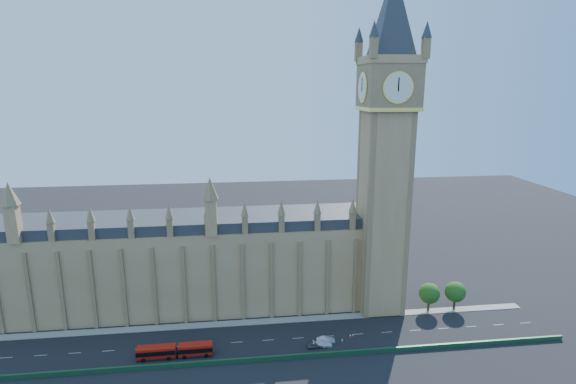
{
  "coord_description": "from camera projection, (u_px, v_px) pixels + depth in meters",
  "views": [
    {
      "loc": [
        -3.54,
        -104.52,
        64.36
      ],
      "look_at": [
        10.46,
        10.0,
        37.1
      ],
      "focal_mm": 28.0,
      "sensor_mm": 36.0,
      "label": 1
    }
  ],
  "objects": [
    {
      "name": "tree_east_far",
      "position": [
        456.0,
        291.0,
        131.74
      ],
      "size": [
        6.0,
        6.0,
        8.5
      ],
      "color": "#382619",
      "rests_on": "ground"
    },
    {
      "name": "cone_c",
      "position": [
        318.0,
        339.0,
        116.4
      ],
      "size": [
        0.52,
        0.52,
        0.71
      ],
      "rotation": [
        0.0,
        0.0,
        0.2
      ],
      "color": "black",
      "rests_on": "ground"
    },
    {
      "name": "tree_east_near",
      "position": [
        430.0,
        293.0,
        130.8
      ],
      "size": [
        6.0,
        6.0,
        8.5
      ],
      "color": "#382619",
      "rests_on": "ground"
    },
    {
      "name": "car_grey",
      "position": [
        315.0,
        345.0,
        113.1
      ],
      "size": [
        4.04,
        1.63,
        1.38
      ],
      "primitive_type": "imported",
      "rotation": [
        0.0,
        0.0,
        1.57
      ],
      "color": "#46494E",
      "rests_on": "ground"
    },
    {
      "name": "palace_westminster",
      "position": [
        163.0,
        263.0,
        131.3
      ],
      "size": [
        120.0,
        20.0,
        28.0
      ],
      "color": "#A47E4F",
      "rests_on": "ground"
    },
    {
      "name": "cone_b",
      "position": [
        350.0,
        336.0,
        118.04
      ],
      "size": [
        0.62,
        0.62,
        0.79
      ],
      "rotation": [
        0.0,
        0.0,
        -0.28
      ],
      "color": "black",
      "rests_on": "ground"
    },
    {
      "name": "cone_a",
      "position": [
        353.0,
        335.0,
        118.27
      ],
      "size": [
        0.5,
        0.5,
        0.66
      ],
      "rotation": [
        0.0,
        0.0,
        0.21
      ],
      "color": "black",
      "rests_on": "ground"
    },
    {
      "name": "car_silver",
      "position": [
        326.0,
        340.0,
        115.37
      ],
      "size": [
        4.76,
        1.89,
        1.54
      ],
      "primitive_type": "imported",
      "rotation": [
        0.0,
        0.0,
        1.51
      ],
      "color": "#B3B6BC",
      "rests_on": "ground"
    },
    {
      "name": "red_bus",
      "position": [
        175.0,
        351.0,
        109.1
      ],
      "size": [
        18.09,
        2.97,
        3.07
      ],
      "rotation": [
        0.0,
        0.0,
        0.01
      ],
      "color": "#B0160B",
      "rests_on": "ground"
    },
    {
      "name": "kerb_north",
      "position": [
        251.0,
        322.0,
        125.35
      ],
      "size": [
        160.0,
        3.0,
        0.16
      ],
      "primitive_type": "cube",
      "color": "gray",
      "rests_on": "ground"
    },
    {
      "name": "ground",
      "position": [
        253.0,
        341.0,
        116.19
      ],
      "size": [
        400.0,
        400.0,
        0.0
      ],
      "primitive_type": "plane",
      "color": "black",
      "rests_on": "ground"
    },
    {
      "name": "elizabeth_tower",
      "position": [
        387.0,
        123.0,
        121.65
      ],
      "size": [
        20.59,
        20.59,
        105.0
      ],
      "color": "#A47E4F",
      "rests_on": "ground"
    },
    {
      "name": "car_white",
      "position": [
        323.0,
        344.0,
        113.57
      ],
      "size": [
        5.14,
        2.64,
        1.43
      ],
      "primitive_type": "imported",
      "rotation": [
        0.0,
        0.0,
        1.44
      ],
      "color": "white",
      "rests_on": "ground"
    },
    {
      "name": "cone_d",
      "position": [
        342.0,
        340.0,
        115.95
      ],
      "size": [
        0.6,
        0.6,
        0.76
      ],
      "rotation": [
        0.0,
        0.0,
        0.32
      ],
      "color": "black",
      "rests_on": "ground"
    },
    {
      "name": "bridge_parapet",
      "position": [
        254.0,
        360.0,
        107.36
      ],
      "size": [
        160.0,
        0.6,
        1.2
      ],
      "primitive_type": "cube",
      "color": "#1E4C2D",
      "rests_on": "ground"
    }
  ]
}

